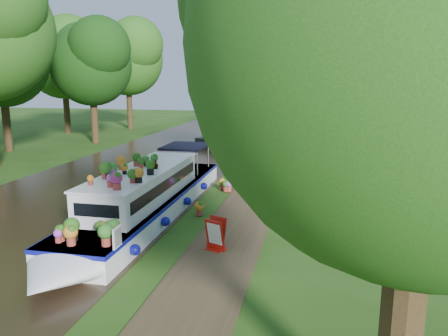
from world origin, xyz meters
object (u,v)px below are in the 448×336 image
plant_boat (144,197)px  pedestrian_dark (294,129)px  pedestrian_pink (290,128)px  sandwich_board (216,235)px  second_boat (232,137)px

plant_boat → pedestrian_dark: bearing=79.4°
pedestrian_pink → sandwich_board: bearing=-79.9°
second_boat → sandwich_board: bearing=-55.6°
plant_boat → pedestrian_pink: size_ratio=7.99×
sandwich_board → second_boat: bearing=121.8°
pedestrian_pink → pedestrian_dark: 1.77m
second_boat → pedestrian_pink: 6.28m
second_boat → sandwich_board: second_boat is taller
plant_boat → pedestrian_pink: plant_boat is taller
sandwich_board → pedestrian_pink: (0.44, 25.90, 0.41)m
pedestrian_pink → pedestrian_dark: size_ratio=0.89×
sandwich_board → plant_boat: bearing=166.0°
second_boat → pedestrian_pink: size_ratio=4.78×
plant_boat → second_boat: (-0.50, 18.87, -0.26)m
pedestrian_pink → pedestrian_dark: (0.44, -1.71, 0.10)m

